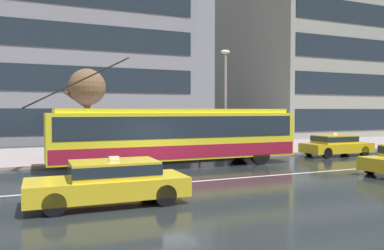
{
  "coord_description": "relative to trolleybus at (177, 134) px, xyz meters",
  "views": [
    {
      "loc": [
        -4.95,
        -14.79,
        2.7
      ],
      "look_at": [
        3.04,
        3.94,
        1.98
      ],
      "focal_mm": 36.27,
      "sensor_mm": 36.0,
      "label": 1
    }
  ],
  "objects": [
    {
      "name": "office_tower_corner_right",
      "position": [
        23.97,
        18.06,
        7.26
      ],
      "size": [
        18.58,
        15.4,
        17.62
      ],
      "color": "gray",
      "rests_on": "ground_plane"
    },
    {
      "name": "sidewalk_slab",
      "position": [
        -1.84,
        6.6,
        -1.49
      ],
      "size": [
        80.0,
        10.0,
        0.14
      ],
      "primitive_type": "cube",
      "color": "gray",
      "rests_on": "ground_plane"
    },
    {
      "name": "pedestrian_at_shelter",
      "position": [
        -0.86,
        2.45,
        0.29
      ],
      "size": [
        1.62,
        1.62,
        2.07
      ],
      "color": "navy",
      "rests_on": "sidewalk_slab"
    },
    {
      "name": "taxi_oncoming_near",
      "position": [
        -4.59,
        -6.65,
        -0.86
      ],
      "size": [
        4.58,
        1.89,
        1.39
      ],
      "color": "yellow",
      "rests_on": "ground_plane"
    },
    {
      "name": "lane_centre_line",
      "position": [
        -1.84,
        -4.27,
        -1.56
      ],
      "size": [
        72.0,
        0.14,
        0.01
      ],
      "primitive_type": "cube",
      "color": "silver",
      "rests_on": "ground_plane"
    },
    {
      "name": "street_lamp",
      "position": [
        4.12,
        2.65,
        2.28
      ],
      "size": [
        0.6,
        0.32,
        6.21
      ],
      "color": "gray",
      "rests_on": "sidewalk_slab"
    },
    {
      "name": "ground_plane",
      "position": [
        -1.84,
        -3.07,
        -1.56
      ],
      "size": [
        160.0,
        160.0,
        0.0
      ],
      "primitive_type": "plane",
      "color": "#212629"
    },
    {
      "name": "taxi_ahead_of_bus",
      "position": [
        10.36,
        0.21,
        -0.86
      ],
      "size": [
        4.28,
        1.88,
        1.39
      ],
      "color": "gold",
      "rests_on": "ground_plane"
    },
    {
      "name": "street_tree_bare",
      "position": [
        -3.63,
        4.75,
        2.41
      ],
      "size": [
        2.33,
        2.09,
        4.98
      ],
      "color": "brown",
      "rests_on": "sidewalk_slab"
    },
    {
      "name": "bus_shelter",
      "position": [
        -2.65,
        3.66,
        0.46
      ],
      "size": [
        3.75,
        1.86,
        2.46
      ],
      "color": "gray",
      "rests_on": "sidewalk_slab"
    },
    {
      "name": "trolleybus",
      "position": [
        0.0,
        0.0,
        0.0
      ],
      "size": [
        13.09,
        2.64,
        5.18
      ],
      "color": "yellow",
      "rests_on": "ground_plane"
    },
    {
      "name": "pedestrian_approaching_curb",
      "position": [
        2.59,
        2.97,
        0.16
      ],
      "size": [
        1.41,
        1.41,
        1.94
      ],
      "color": "#584B46",
      "rests_on": "sidewalk_slab"
    },
    {
      "name": "office_tower_corner_left",
      "position": [
        -3.32,
        20.66,
        10.72
      ],
      "size": [
        22.03,
        12.47,
        24.54
      ],
      "color": "gray",
      "rests_on": "ground_plane"
    }
  ]
}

